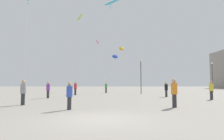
{
  "coord_description": "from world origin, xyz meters",
  "views": [
    {
      "loc": [
        0.69,
        -8.18,
        1.45
      ],
      "look_at": [
        0.0,
        22.74,
        3.84
      ],
      "focal_mm": 30.65,
      "sensor_mm": 36.0,
      "label": 1
    }
  ],
  "objects_px": {
    "person_in_green": "(106,87)",
    "kite_cyan_delta": "(111,3)",
    "person_in_orange": "(174,92)",
    "person_in_red": "(75,88)",
    "kite_amber_diamond": "(121,49)",
    "person_in_black": "(166,89)",
    "person_in_yellow": "(211,89)",
    "kite_crimson_diamond": "(98,42)",
    "person_in_grey": "(23,91)",
    "lamppost_east": "(212,72)",
    "kite_lime_delta": "(80,18)",
    "lamppost_west": "(141,71)",
    "person_in_blue": "(69,94)",
    "kite_cobalt_diamond": "(115,56)",
    "person_in_purple": "(48,89)"
  },
  "relations": [
    {
      "from": "person_in_black",
      "to": "person_in_purple",
      "type": "height_order",
      "value": "person_in_purple"
    },
    {
      "from": "person_in_blue",
      "to": "kite_crimson_diamond",
      "type": "xyz_separation_m",
      "value": [
        -1.4,
        30.85,
        10.12
      ]
    },
    {
      "from": "person_in_green",
      "to": "kite_amber_diamond",
      "type": "distance_m",
      "value": 13.09
    },
    {
      "from": "kite_cyan_delta",
      "to": "person_in_red",
      "type": "bearing_deg",
      "value": 123.79
    },
    {
      "from": "person_in_green",
      "to": "kite_crimson_diamond",
      "type": "xyz_separation_m",
      "value": [
        -2.33,
        8.3,
        9.99
      ]
    },
    {
      "from": "person_in_orange",
      "to": "kite_lime_delta",
      "type": "relative_size",
      "value": 0.19
    },
    {
      "from": "person_in_orange",
      "to": "person_in_red",
      "type": "xyz_separation_m",
      "value": [
        -9.48,
        14.31,
        0.02
      ]
    },
    {
      "from": "lamppost_east",
      "to": "kite_amber_diamond",
      "type": "bearing_deg",
      "value": 165.06
    },
    {
      "from": "person_in_orange",
      "to": "person_in_green",
      "type": "height_order",
      "value": "same"
    },
    {
      "from": "person_in_red",
      "to": "kite_cyan_delta",
      "type": "distance_m",
      "value": 12.85
    },
    {
      "from": "kite_amber_diamond",
      "to": "person_in_black",
      "type": "bearing_deg",
      "value": -76.57
    },
    {
      "from": "kite_cobalt_diamond",
      "to": "person_in_grey",
      "type": "bearing_deg",
      "value": -105.79
    },
    {
      "from": "person_in_grey",
      "to": "person_in_green",
      "type": "bearing_deg",
      "value": 8.04
    },
    {
      "from": "person_in_purple",
      "to": "kite_amber_diamond",
      "type": "relative_size",
      "value": 0.18
    },
    {
      "from": "person_in_black",
      "to": "kite_crimson_diamond",
      "type": "height_order",
      "value": "kite_crimson_diamond"
    },
    {
      "from": "kite_lime_delta",
      "to": "kite_cyan_delta",
      "type": "relative_size",
      "value": 1.07
    },
    {
      "from": "person_in_blue",
      "to": "person_in_red",
      "type": "distance_m",
      "value": 15.88
    },
    {
      "from": "person_in_orange",
      "to": "lamppost_east",
      "type": "xyz_separation_m",
      "value": [
        15.36,
        25.85,
        2.88
      ]
    },
    {
      "from": "person_in_orange",
      "to": "person_in_red",
      "type": "bearing_deg",
      "value": -48.73
    },
    {
      "from": "person_in_black",
      "to": "person_in_orange",
      "type": "relative_size",
      "value": 0.96
    },
    {
      "from": "person_in_grey",
      "to": "person_in_red",
      "type": "distance_m",
      "value": 13.17
    },
    {
      "from": "kite_lime_delta",
      "to": "lamppost_west",
      "type": "bearing_deg",
      "value": 34.82
    },
    {
      "from": "kite_cobalt_diamond",
      "to": "kite_lime_delta",
      "type": "relative_size",
      "value": 0.63
    },
    {
      "from": "person_in_green",
      "to": "lamppost_west",
      "type": "relative_size",
      "value": 0.32
    },
    {
      "from": "kite_crimson_diamond",
      "to": "person_in_green",
      "type": "bearing_deg",
      "value": -74.32
    },
    {
      "from": "kite_amber_diamond",
      "to": "person_in_blue",
      "type": "bearing_deg",
      "value": -97.0
    },
    {
      "from": "person_in_blue",
      "to": "person_in_red",
      "type": "xyz_separation_m",
      "value": [
        -3.01,
        15.6,
        0.14
      ]
    },
    {
      "from": "person_in_yellow",
      "to": "kite_amber_diamond",
      "type": "bearing_deg",
      "value": 157.22
    },
    {
      "from": "person_in_orange",
      "to": "person_in_blue",
      "type": "relative_size",
      "value": 1.14
    },
    {
      "from": "person_in_purple",
      "to": "kite_lime_delta",
      "type": "height_order",
      "value": "kite_lime_delta"
    },
    {
      "from": "kite_crimson_diamond",
      "to": "kite_cyan_delta",
      "type": "xyz_separation_m",
      "value": [
        3.61,
        -23.05,
        -1.2
      ]
    },
    {
      "from": "person_in_grey",
      "to": "person_in_green",
      "type": "distance_m",
      "value": 20.68
    },
    {
      "from": "person_in_grey",
      "to": "kite_lime_delta",
      "type": "distance_m",
      "value": 14.86
    },
    {
      "from": "kite_amber_diamond",
      "to": "kite_lime_delta",
      "type": "relative_size",
      "value": 1.03
    },
    {
      "from": "person_in_purple",
      "to": "person_in_red",
      "type": "distance_m",
      "value": 6.29
    },
    {
      "from": "person_in_purple",
      "to": "kite_cobalt_diamond",
      "type": "distance_m",
      "value": 18.4
    },
    {
      "from": "person_in_red",
      "to": "lamppost_west",
      "type": "distance_m",
      "value": 11.07
    },
    {
      "from": "person_in_orange",
      "to": "person_in_red",
      "type": "height_order",
      "value": "person_in_red"
    },
    {
      "from": "person_in_purple",
      "to": "lamppost_west",
      "type": "height_order",
      "value": "lamppost_west"
    },
    {
      "from": "person_in_yellow",
      "to": "kite_cyan_delta",
      "type": "height_order",
      "value": "kite_cyan_delta"
    },
    {
      "from": "kite_lime_delta",
      "to": "lamppost_west",
      "type": "height_order",
      "value": "kite_lime_delta"
    },
    {
      "from": "person_in_black",
      "to": "kite_cobalt_diamond",
      "type": "relative_size",
      "value": 0.29
    },
    {
      "from": "person_in_green",
      "to": "kite_lime_delta",
      "type": "relative_size",
      "value": 0.19
    },
    {
      "from": "person_in_blue",
      "to": "person_in_yellow",
      "type": "bearing_deg",
      "value": -121.99
    },
    {
      "from": "person_in_yellow",
      "to": "person_in_red",
      "type": "relative_size",
      "value": 0.98
    },
    {
      "from": "person_in_yellow",
      "to": "kite_crimson_diamond",
      "type": "xyz_separation_m",
      "value": [
        -13.49,
        22.92,
        10.0
      ]
    },
    {
      "from": "kite_amber_diamond",
      "to": "kite_lime_delta",
      "type": "xyz_separation_m",
      "value": [
        -6.11,
        -18.11,
        0.76
      ]
    },
    {
      "from": "person_in_blue",
      "to": "person_in_grey",
      "type": "bearing_deg",
      "value": -7.17
    },
    {
      "from": "person_in_green",
      "to": "kite_cyan_delta",
      "type": "xyz_separation_m",
      "value": [
        1.28,
        -14.75,
        8.8
      ]
    },
    {
      "from": "person_in_grey",
      "to": "kite_cyan_delta",
      "type": "xyz_separation_m",
      "value": [
        6.16,
        5.34,
        8.82
      ]
    }
  ]
}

